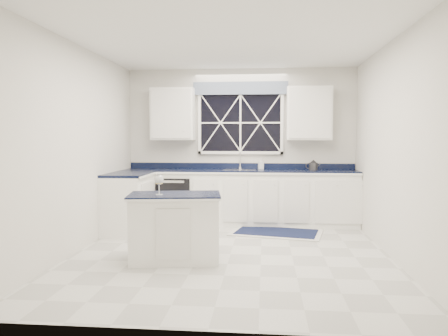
# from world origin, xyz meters

# --- Properties ---
(ground) EXTENTS (4.50, 4.50, 0.00)m
(ground) POSITION_xyz_m (0.00, 0.00, 0.00)
(ground) COLOR beige
(ground) RESTS_ON ground
(back_wall) EXTENTS (4.00, 0.10, 2.70)m
(back_wall) POSITION_xyz_m (0.00, 2.25, 1.35)
(back_wall) COLOR silver
(back_wall) RESTS_ON ground
(base_cabinets) EXTENTS (3.99, 1.60, 0.90)m
(base_cabinets) POSITION_xyz_m (-0.33, 1.78, 0.45)
(base_cabinets) COLOR white
(base_cabinets) RESTS_ON ground
(countertop) EXTENTS (3.98, 0.64, 0.04)m
(countertop) POSITION_xyz_m (0.00, 1.95, 0.92)
(countertop) COLOR black
(countertop) RESTS_ON base_cabinets
(dishwasher) EXTENTS (0.60, 0.58, 0.82)m
(dishwasher) POSITION_xyz_m (-1.10, 1.95, 0.41)
(dishwasher) COLOR black
(dishwasher) RESTS_ON ground
(window) EXTENTS (1.65, 0.09, 1.26)m
(window) POSITION_xyz_m (0.00, 2.20, 1.83)
(window) COLOR black
(window) RESTS_ON ground
(upper_cabinets) EXTENTS (3.10, 0.34, 0.90)m
(upper_cabinets) POSITION_xyz_m (0.00, 2.08, 1.90)
(upper_cabinets) COLOR white
(upper_cabinets) RESTS_ON ground
(faucet) EXTENTS (0.05, 0.20, 0.30)m
(faucet) POSITION_xyz_m (0.00, 2.14, 1.10)
(faucet) COLOR silver
(faucet) RESTS_ON countertop
(island) EXTENTS (1.18, 0.81, 0.81)m
(island) POSITION_xyz_m (-0.65, -0.35, 0.41)
(island) COLOR white
(island) RESTS_ON ground
(rug) EXTENTS (1.53, 1.11, 0.02)m
(rug) POSITION_xyz_m (0.62, 1.31, 0.01)
(rug) COLOR beige
(rug) RESTS_ON ground
(kettle) EXTENTS (0.25, 0.16, 0.18)m
(kettle) POSITION_xyz_m (1.25, 2.02, 1.02)
(kettle) COLOR #2D2D30
(kettle) RESTS_ON countertop
(wine_glass) EXTENTS (0.11, 0.11, 0.25)m
(wine_glass) POSITION_xyz_m (-0.81, -0.45, 0.99)
(wine_glass) COLOR silver
(wine_glass) RESTS_ON island
(soap_bottle) EXTENTS (0.11, 0.11, 0.19)m
(soap_bottle) POSITION_xyz_m (0.36, 2.17, 1.03)
(soap_bottle) COLOR silver
(soap_bottle) RESTS_ON countertop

